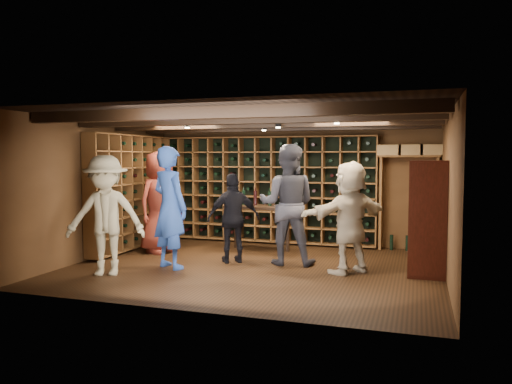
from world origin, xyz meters
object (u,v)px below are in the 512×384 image
(guest_red_floral, at_px, (159,202))
(guest_khaki, at_px, (106,215))
(guest_beige, at_px, (350,217))
(man_grey_suit, at_px, (287,204))
(guest_woman_black, at_px, (234,218))
(man_blue_shirt, at_px, (170,207))
(display_cabinet, at_px, (427,221))
(tasting_table, at_px, (257,211))

(guest_red_floral, relative_size, guest_khaki, 1.04)
(guest_beige, bearing_deg, man_grey_suit, -65.86)
(guest_red_floral, bearing_deg, guest_woman_black, -85.72)
(man_grey_suit, bearing_deg, guest_woman_black, 4.28)
(man_blue_shirt, distance_m, guest_red_floral, 1.44)
(display_cabinet, distance_m, tasting_table, 3.29)
(man_blue_shirt, bearing_deg, guest_beige, -144.40)
(guest_woman_black, bearing_deg, tasting_table, -126.24)
(display_cabinet, bearing_deg, man_grey_suit, 174.45)
(guest_khaki, height_order, guest_beige, guest_khaki)
(tasting_table, bearing_deg, man_blue_shirt, -113.90)
(guest_woman_black, bearing_deg, guest_red_floral, -46.97)
(display_cabinet, relative_size, guest_woman_black, 1.13)
(man_grey_suit, distance_m, tasting_table, 1.25)
(man_grey_suit, relative_size, guest_khaki, 1.10)
(man_grey_suit, xyz_separation_m, guest_khaki, (-2.48, -1.63, -0.10))
(man_grey_suit, distance_m, guest_red_floral, 2.62)
(man_grey_suit, relative_size, guest_woman_black, 1.32)
(guest_beige, bearing_deg, guest_khaki, -29.23)
(guest_khaki, bearing_deg, tasting_table, 35.64)
(guest_khaki, xyz_separation_m, guest_beige, (3.58, 1.31, -0.04))
(tasting_table, bearing_deg, display_cabinet, -16.36)
(display_cabinet, height_order, guest_red_floral, guest_red_floral)
(guest_woman_black, height_order, tasting_table, guest_woman_black)
(guest_khaki, bearing_deg, man_grey_suit, 12.04)
(tasting_table, bearing_deg, man_grey_suit, -43.28)
(guest_red_floral, height_order, guest_woman_black, guest_red_floral)
(guest_red_floral, height_order, guest_beige, guest_red_floral)
(guest_khaki, bearing_deg, man_blue_shirt, 24.32)
(display_cabinet, relative_size, guest_red_floral, 0.90)
(man_grey_suit, relative_size, guest_red_floral, 1.06)
(guest_woman_black, distance_m, guest_khaki, 2.15)
(man_grey_suit, height_order, tasting_table, man_grey_suit)
(man_grey_suit, xyz_separation_m, tasting_table, (-0.84, 0.89, -0.23))
(man_grey_suit, distance_m, guest_woman_black, 0.96)
(man_blue_shirt, relative_size, guest_red_floral, 1.03)
(man_blue_shirt, xyz_separation_m, guest_khaki, (-0.72, -0.74, -0.07))
(tasting_table, bearing_deg, guest_red_floral, -157.32)
(guest_red_floral, height_order, guest_khaki, guest_red_floral)
(guest_red_floral, height_order, tasting_table, guest_red_floral)
(man_blue_shirt, bearing_deg, guest_woman_black, -115.06)
(man_blue_shirt, height_order, guest_woman_black, man_blue_shirt)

